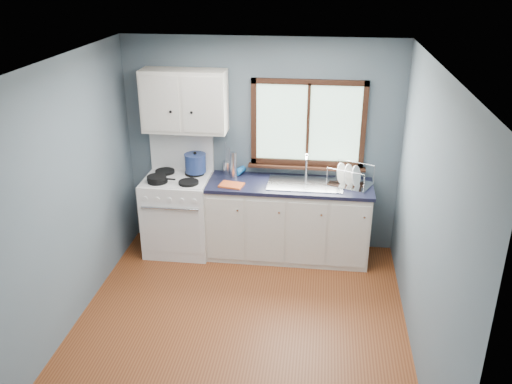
# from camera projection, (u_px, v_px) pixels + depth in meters

# --- Properties ---
(floor) EXTENTS (3.20, 3.60, 0.02)m
(floor) POSITION_uv_depth(u_px,v_px,m) (239.00, 330.00, 5.19)
(floor) COLOR brown
(floor) RESTS_ON ground
(ceiling) EXTENTS (3.20, 3.60, 0.02)m
(ceiling) POSITION_uv_depth(u_px,v_px,m) (235.00, 65.00, 4.19)
(ceiling) COLOR white
(ceiling) RESTS_ON wall_back
(wall_back) EXTENTS (3.20, 0.02, 2.50)m
(wall_back) POSITION_uv_depth(u_px,v_px,m) (262.00, 146.00, 6.34)
(wall_back) COLOR slate
(wall_back) RESTS_ON ground
(wall_front) EXTENTS (3.20, 0.02, 2.50)m
(wall_front) POSITION_uv_depth(u_px,v_px,m) (187.00, 348.00, 3.04)
(wall_front) COLOR slate
(wall_front) RESTS_ON ground
(wall_left) EXTENTS (0.02, 3.60, 2.50)m
(wall_left) POSITION_uv_depth(u_px,v_px,m) (61.00, 202.00, 4.88)
(wall_left) COLOR slate
(wall_left) RESTS_ON ground
(wall_right) EXTENTS (0.02, 3.60, 2.50)m
(wall_right) POSITION_uv_depth(u_px,v_px,m) (428.00, 222.00, 4.51)
(wall_right) COLOR slate
(wall_right) RESTS_ON ground
(gas_range) EXTENTS (0.76, 0.69, 1.36)m
(gas_range) POSITION_uv_depth(u_px,v_px,m) (179.00, 212.00, 6.44)
(gas_range) COLOR white
(gas_range) RESTS_ON floor
(base_cabinets) EXTENTS (1.85, 0.60, 0.88)m
(base_cabinets) POSITION_uv_depth(u_px,v_px,m) (288.00, 224.00, 6.34)
(base_cabinets) COLOR silver
(base_cabinets) RESTS_ON floor
(countertop) EXTENTS (1.89, 0.64, 0.04)m
(countertop) POSITION_uv_depth(u_px,v_px,m) (289.00, 185.00, 6.15)
(countertop) COLOR black
(countertop) RESTS_ON base_cabinets
(sink) EXTENTS (0.84, 0.46, 0.44)m
(sink) POSITION_uv_depth(u_px,v_px,m) (305.00, 189.00, 6.14)
(sink) COLOR silver
(sink) RESTS_ON countertop
(window) EXTENTS (1.36, 0.10, 1.03)m
(window) POSITION_uv_depth(u_px,v_px,m) (308.00, 130.00, 6.16)
(window) COLOR #9EC6A8
(window) RESTS_ON wall_back
(upper_cabinets) EXTENTS (0.95, 0.35, 0.70)m
(upper_cabinets) POSITION_uv_depth(u_px,v_px,m) (184.00, 101.00, 6.05)
(upper_cabinets) COLOR silver
(upper_cabinets) RESTS_ON wall_back
(skillet) EXTENTS (0.34, 0.24, 0.04)m
(skillet) POSITION_uv_depth(u_px,v_px,m) (157.00, 178.00, 6.13)
(skillet) COLOR black
(skillet) RESTS_ON gas_range
(stockpot) EXTENTS (0.32, 0.32, 0.25)m
(stockpot) POSITION_uv_depth(u_px,v_px,m) (195.00, 163.00, 6.32)
(stockpot) COLOR navy
(stockpot) RESTS_ON gas_range
(utensil_crock) EXTENTS (0.15, 0.15, 0.39)m
(utensil_crock) POSITION_uv_depth(u_px,v_px,m) (228.00, 167.00, 6.39)
(utensil_crock) COLOR silver
(utensil_crock) RESTS_ON countertop
(thermos) EXTENTS (0.09, 0.09, 0.32)m
(thermos) POSITION_uv_depth(u_px,v_px,m) (234.00, 165.00, 6.23)
(thermos) COLOR silver
(thermos) RESTS_ON countertop
(soap_bottle) EXTENTS (0.11, 0.11, 0.23)m
(soap_bottle) POSITION_uv_depth(u_px,v_px,m) (236.00, 167.00, 6.30)
(soap_bottle) COLOR #1865B2
(soap_bottle) RESTS_ON countertop
(dish_towel) EXTENTS (0.29, 0.23, 0.02)m
(dish_towel) POSITION_uv_depth(u_px,v_px,m) (232.00, 185.00, 6.07)
(dish_towel) COLOR #D15222
(dish_towel) RESTS_ON countertop
(dish_rack) EXTENTS (0.56, 0.50, 0.24)m
(dish_rack) POSITION_uv_depth(u_px,v_px,m) (349.00, 179.00, 6.08)
(dish_rack) COLOR silver
(dish_rack) RESTS_ON countertop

